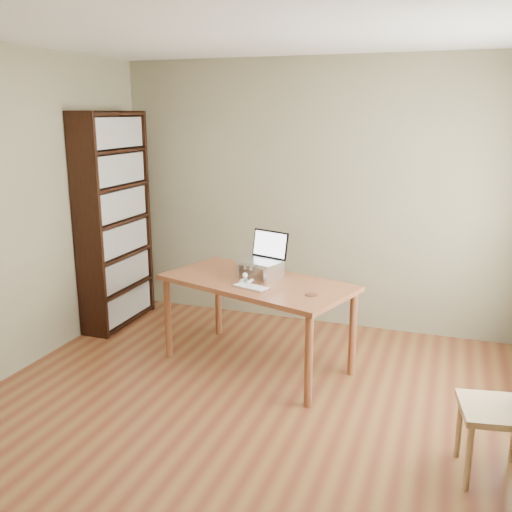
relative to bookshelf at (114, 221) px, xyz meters
The scene contains 9 objects.
room 2.43m from the bookshelf, 39.52° to the right, with size 4.04×4.54×2.64m.
bookshelf is the anchor object (origin of this frame).
desk 1.78m from the bookshelf, 16.75° to the right, with size 1.73×1.23×0.75m.
laptop_stand 1.73m from the bookshelf, 14.18° to the right, with size 0.32×0.25×0.13m.
laptop 1.70m from the bookshelf, 12.18° to the right, with size 0.40×0.39×0.24m.
keyboard 1.86m from the bookshelf, 23.05° to the right, with size 0.31×0.20×0.02m.
coaster 2.31m from the bookshelf, 18.43° to the right, with size 0.09×0.09×0.01m, color #4F2C1B.
cat 1.69m from the bookshelf, 13.43° to the right, with size 0.24×0.48×0.15m.
chair 3.87m from the bookshelf, 22.58° to the right, with size 0.46×0.46×0.90m.
Camera 1 is at (1.32, -3.17, 2.10)m, focal length 40.00 mm.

